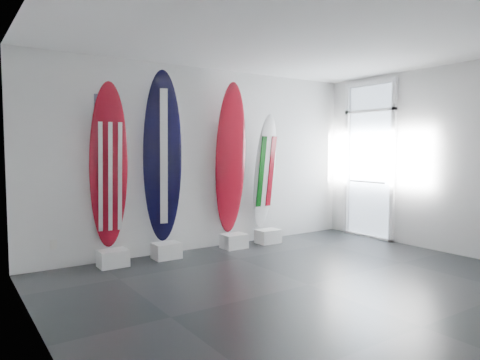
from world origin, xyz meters
TOP-DOWN VIEW (x-y plane):
  - floor at (0.00, 0.00)m, footprint 6.00×6.00m
  - ceiling at (0.00, 0.00)m, footprint 6.00×6.00m
  - wall_back at (0.00, 2.50)m, footprint 6.00×0.00m
  - wall_left at (-3.00, 0.00)m, footprint 0.00×5.00m
  - wall_right at (3.00, 0.00)m, footprint 0.00×5.00m
  - display_block_usa at (-1.72, 2.18)m, footprint 0.40×0.30m
  - surfboard_usa at (-1.72, 2.28)m, footprint 0.57×0.37m
  - display_block_navy at (-0.90, 2.18)m, footprint 0.40×0.30m
  - surfboard_navy at (-0.90, 2.28)m, footprint 0.62×0.35m
  - display_block_swiss at (0.34, 2.18)m, footprint 0.40×0.30m
  - surfboard_swiss at (0.34, 2.28)m, footprint 0.59×0.31m
  - display_block_italy at (1.06, 2.18)m, footprint 0.40×0.30m
  - surfboard_italy at (1.06, 2.28)m, footprint 0.48×0.38m
  - wall_outlet at (-2.45, 2.48)m, footprint 0.09×0.02m
  - glass_door at (2.97, 1.55)m, footprint 0.12×1.16m
  - balcony at (4.30, 1.55)m, footprint 2.80×2.20m

SIDE VIEW (x-z plane):
  - floor at x=0.00m, z-range 0.00..0.00m
  - display_block_usa at x=-1.72m, z-range 0.00..0.24m
  - display_block_navy at x=-0.90m, z-range 0.00..0.24m
  - display_block_swiss at x=0.34m, z-range 0.00..0.24m
  - display_block_italy at x=1.06m, z-range 0.00..0.24m
  - wall_outlet at x=-2.45m, z-range 0.28..0.41m
  - balcony at x=4.30m, z-range -0.10..1.10m
  - surfboard_italy at x=1.06m, z-range 0.23..2.28m
  - surfboard_usa at x=-1.72m, z-range 0.24..2.60m
  - glass_door at x=2.97m, z-range 0.00..2.85m
  - wall_back at x=0.00m, z-range -1.50..4.50m
  - wall_left at x=-3.00m, z-range -1.00..4.00m
  - wall_right at x=3.00m, z-range -1.00..4.00m
  - surfboard_swiss at x=0.34m, z-range 0.24..2.77m
  - surfboard_navy at x=-0.90m, z-range 0.24..2.85m
  - ceiling at x=0.00m, z-range 3.00..3.00m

